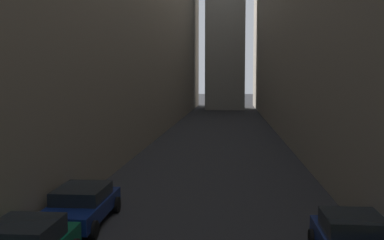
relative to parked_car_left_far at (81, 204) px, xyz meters
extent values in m
plane|color=#232326|center=(4.40, 23.57, -0.72)|extent=(264.00, 264.00, 0.00)
cube|color=gray|center=(15.20, 25.57, 11.33)|extent=(10.61, 108.00, 24.09)
cube|color=black|center=(0.00, -4.71, 0.51)|extent=(1.65, 1.95, 0.57)
cube|color=navy|center=(0.00, -0.04, -0.13)|extent=(1.83, 4.57, 0.56)
cube|color=black|center=(0.00, 0.12, 0.39)|extent=(1.69, 2.36, 0.47)
cylinder|color=black|center=(-0.92, 1.51, -0.40)|extent=(0.22, 0.63, 0.63)
cylinder|color=black|center=(0.92, 1.51, -0.40)|extent=(0.22, 0.63, 0.63)
cylinder|color=black|center=(-0.92, -1.60, -0.40)|extent=(0.22, 0.63, 0.63)
cylinder|color=black|center=(0.92, -1.60, -0.40)|extent=(0.22, 0.63, 0.63)
cube|color=black|center=(8.80, -3.18, 0.46)|extent=(1.59, 1.83, 0.57)
cylinder|color=black|center=(7.93, -1.91, -0.41)|extent=(0.22, 0.62, 0.62)
camera|label=1|loc=(5.36, -16.33, 4.51)|focal=44.05mm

